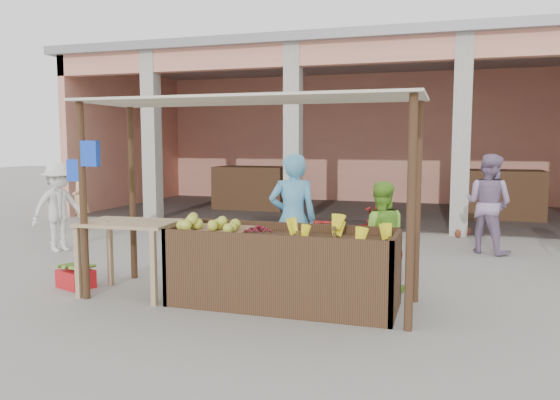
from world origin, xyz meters
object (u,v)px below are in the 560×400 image
(side_table, at_px, (130,233))
(motorcycle, at_px, (339,236))
(red_crate, at_px, (76,279))
(vendor_blue, at_px, (293,215))
(fruit_stall, at_px, (283,271))
(vendor_green, at_px, (380,233))

(side_table, relative_size, motorcycle, 0.60)
(red_crate, bearing_deg, vendor_blue, 41.32)
(vendor_blue, relative_size, motorcycle, 0.94)
(side_table, bearing_deg, red_crate, 171.55)
(fruit_stall, distance_m, motorcycle, 1.93)
(side_table, bearing_deg, fruit_stall, 0.23)
(fruit_stall, distance_m, red_crate, 2.81)
(vendor_green, bearing_deg, motorcycle, -63.48)
(fruit_stall, height_order, vendor_green, vendor_green)
(vendor_green, xyz_separation_m, motorcycle, (-0.71, 0.94, -0.22))
(vendor_blue, bearing_deg, motorcycle, -135.79)
(fruit_stall, height_order, side_table, side_table)
(vendor_blue, distance_m, motorcycle, 1.13)
(red_crate, xyz_separation_m, vendor_green, (3.78, 1.04, 0.62))
(vendor_green, bearing_deg, red_crate, 4.98)
(motorcycle, bearing_deg, vendor_green, -135.22)
(fruit_stall, xyz_separation_m, red_crate, (-2.80, -0.07, -0.28))
(vendor_blue, height_order, vendor_green, vendor_blue)
(red_crate, height_order, vendor_green, vendor_green)
(vendor_green, bearing_deg, fruit_stall, 34.24)
(side_table, distance_m, vendor_green, 3.12)
(side_table, bearing_deg, motorcycle, 38.96)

